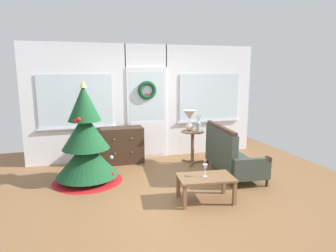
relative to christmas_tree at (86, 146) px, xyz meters
name	(u,v)px	position (x,y,z in m)	size (l,w,h in m)	color
ground_plane	(175,191)	(1.38, -0.88, -0.66)	(6.76, 6.76, 0.00)	brown
back_wall_with_door	(146,102)	(1.38, 1.20, 0.63)	(5.20, 0.19, 2.55)	white
christmas_tree	(86,146)	(0.00, 0.00, 0.00)	(1.25, 1.25, 1.81)	#4C331E
dresser_cabinet	(122,145)	(0.76, 0.91, -0.27)	(0.90, 0.45, 0.78)	#3D281C
settee_sofa	(229,156)	(2.62, -0.43, -0.28)	(0.83, 1.56, 0.96)	#3D281C
side_table	(192,140)	(2.20, 0.43, -0.15)	(0.50, 0.48, 0.72)	brown
table_lamp	(190,118)	(2.14, 0.47, 0.34)	(0.28, 0.28, 0.44)	silver
flower_vase	(198,126)	(2.30, 0.37, 0.17)	(0.11, 0.10, 0.35)	#99ADBC
coffee_table	(206,180)	(1.71, -1.39, -0.32)	(0.89, 0.61, 0.39)	brown
wine_glass	(205,168)	(1.70, -1.38, -0.12)	(0.08, 0.08, 0.20)	silver
gift_box	(108,177)	(0.35, -0.18, -0.56)	(0.19, 0.17, 0.19)	red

